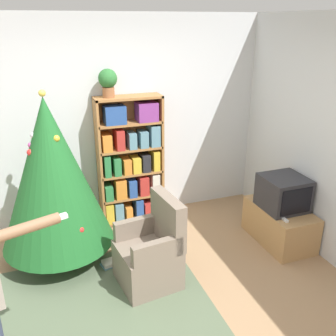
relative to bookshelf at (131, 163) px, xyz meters
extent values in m
plane|color=#9E7A56|center=(-0.27, -1.77, -0.81)|extent=(14.00, 14.00, 0.00)
cube|color=silver|center=(-0.27, 0.22, 0.49)|extent=(8.00, 0.10, 2.60)
cube|color=#56664C|center=(-0.86, -1.72, -0.80)|extent=(2.31, 2.10, 0.01)
cube|color=#A8703D|center=(-0.40, 0.01, 0.02)|extent=(0.03, 0.28, 1.66)
cube|color=#A8703D|center=(0.39, 0.01, 0.02)|extent=(0.03, 0.28, 1.66)
cube|color=#A8703D|center=(0.00, 0.01, 0.84)|extent=(0.82, 0.28, 0.03)
cube|color=#A8703D|center=(0.00, 0.14, 0.02)|extent=(0.82, 0.01, 1.66)
cube|color=#A8703D|center=(0.00, 0.01, -0.78)|extent=(0.79, 0.28, 0.03)
cube|color=gold|center=(-0.33, -0.03, -0.63)|extent=(0.10, 0.20, 0.27)
cube|color=#5B899E|center=(-0.20, -0.02, -0.63)|extent=(0.11, 0.22, 0.26)
cube|color=orange|center=(-0.07, -0.01, -0.67)|extent=(0.09, 0.25, 0.18)
cube|color=#284C93|center=(0.07, -0.02, -0.63)|extent=(0.10, 0.23, 0.27)
cube|color=#B22D28|center=(0.19, -0.03, -0.66)|extent=(0.11, 0.20, 0.20)
cube|color=#284C93|center=(0.32, -0.01, -0.67)|extent=(0.08, 0.24, 0.18)
cube|color=#A8703D|center=(0.00, 0.01, -0.45)|extent=(0.79, 0.28, 0.03)
cube|color=#2D7A42|center=(-0.32, -0.01, -0.34)|extent=(0.10, 0.25, 0.19)
cube|color=orange|center=(-0.16, -0.03, -0.31)|extent=(0.14, 0.21, 0.25)
cube|color=#284C93|center=(-0.01, -0.03, -0.32)|extent=(0.10, 0.20, 0.23)
cube|color=#B22D28|center=(0.14, -0.02, -0.31)|extent=(0.12, 0.23, 0.25)
cube|color=beige|center=(0.30, -0.03, -0.30)|extent=(0.10, 0.21, 0.27)
cube|color=#A8703D|center=(0.00, 0.01, -0.12)|extent=(0.79, 0.28, 0.03)
cube|color=#2D7A42|center=(-0.32, -0.03, 0.02)|extent=(0.08, 0.21, 0.27)
cube|color=#2D7A42|center=(-0.20, -0.01, 0.00)|extent=(0.09, 0.24, 0.22)
cube|color=orange|center=(-0.07, -0.02, -0.01)|extent=(0.10, 0.22, 0.19)
cube|color=gold|center=(0.05, -0.03, -0.01)|extent=(0.10, 0.20, 0.20)
cube|color=#232328|center=(0.18, -0.01, 0.00)|extent=(0.10, 0.24, 0.22)
cube|color=gold|center=(0.31, -0.01, 0.02)|extent=(0.08, 0.25, 0.26)
cube|color=#A8703D|center=(0.00, 0.01, 0.20)|extent=(0.79, 0.28, 0.03)
cube|color=orange|center=(-0.30, 0.00, 0.32)|extent=(0.11, 0.26, 0.20)
cube|color=#B22D28|center=(-0.14, 0.00, 0.34)|extent=(0.10, 0.25, 0.25)
cube|color=#5B899E|center=(0.01, -0.02, 0.32)|extent=(0.10, 0.22, 0.20)
cube|color=#5B899E|center=(0.15, -0.03, 0.32)|extent=(0.10, 0.20, 0.20)
cube|color=#5B899E|center=(0.30, 0.00, 0.35)|extent=(0.12, 0.26, 0.26)
cube|color=#A8703D|center=(0.00, 0.01, 0.53)|extent=(0.79, 0.28, 0.03)
cube|color=#284C93|center=(-0.18, -0.02, 0.65)|extent=(0.25, 0.22, 0.22)
cube|color=#843889|center=(0.21, -0.02, 0.66)|extent=(0.25, 0.23, 0.23)
cube|color=tan|center=(1.52, -1.11, -0.58)|extent=(0.50, 0.87, 0.45)
cube|color=#28282D|center=(1.52, -1.11, -0.17)|extent=(0.48, 0.48, 0.39)
cube|color=black|center=(1.52, -1.36, -0.17)|extent=(0.39, 0.01, 0.30)
cube|color=white|center=(1.37, -1.38, -0.35)|extent=(0.04, 0.12, 0.02)
cylinder|color=#4C3323|center=(-0.99, -0.58, -0.76)|extent=(0.36, 0.36, 0.10)
cylinder|color=brown|center=(-0.99, -0.58, -0.65)|extent=(0.08, 0.08, 0.12)
cone|color=#1E6028|center=(-0.99, -0.58, 0.22)|extent=(1.19, 1.19, 1.61)
sphere|color=#B74C93|center=(-1.11, -0.16, -0.21)|extent=(0.07, 0.07, 0.07)
sphere|color=silver|center=(-1.42, -0.78, -0.33)|extent=(0.05, 0.05, 0.05)
sphere|color=red|center=(-1.16, -0.63, 0.49)|extent=(0.07, 0.07, 0.07)
sphere|color=#B74C93|center=(-1.15, -0.58, 0.55)|extent=(0.06, 0.06, 0.06)
sphere|color=#335BB2|center=(-1.21, -0.17, -0.30)|extent=(0.06, 0.06, 0.06)
sphere|color=silver|center=(-1.12, -0.58, 0.65)|extent=(0.06, 0.06, 0.06)
sphere|color=red|center=(-0.79, -0.98, -0.26)|extent=(0.07, 0.07, 0.07)
sphere|color=gold|center=(-0.91, -0.69, 0.62)|extent=(0.07, 0.07, 0.07)
sphere|color=#E5CC4C|center=(-0.99, -0.58, 1.05)|extent=(0.07, 0.07, 0.07)
cube|color=#7A6B5B|center=(-0.20, -1.32, -0.60)|extent=(0.62, 0.62, 0.42)
cube|color=#7A6B5B|center=(0.03, -1.30, -0.14)|extent=(0.19, 0.57, 0.50)
cube|color=#7A6B5B|center=(-0.23, -1.08, -0.29)|extent=(0.51, 0.14, 0.20)
cube|color=#7A6B5B|center=(-0.17, -1.56, -0.29)|extent=(0.51, 0.14, 0.20)
cylinder|color=#8C6647|center=(-1.24, -2.24, 0.54)|extent=(0.48, 0.22, 0.07)
cube|color=white|center=(-1.01, -2.16, 0.54)|extent=(0.12, 0.07, 0.03)
cylinder|color=#935B38|center=(-0.23, 0.01, 0.91)|extent=(0.14, 0.14, 0.12)
sphere|color=#2D7033|center=(-0.23, 0.01, 1.07)|extent=(0.22, 0.22, 0.22)
cube|color=#5B899E|center=(-0.49, -0.91, -0.80)|extent=(0.24, 0.19, 0.02)
cube|color=beige|center=(-0.49, -0.92, -0.77)|extent=(0.20, 0.16, 0.03)
camera|label=1|loc=(-1.07, -4.35, 1.70)|focal=40.00mm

